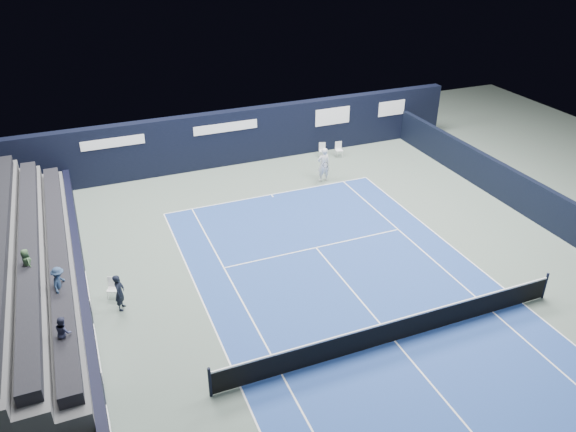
# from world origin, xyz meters

# --- Properties ---
(ground) EXTENTS (48.00, 48.00, 0.00)m
(ground) POSITION_xyz_m (0.00, 2.00, 0.00)
(ground) COLOR #536358
(ground) RESTS_ON ground
(court_surface) EXTENTS (10.97, 23.77, 0.01)m
(court_surface) POSITION_xyz_m (0.00, 0.00, 0.00)
(court_surface) COLOR navy
(court_surface) RESTS_ON ground
(enclosure_wall_right) EXTENTS (0.30, 22.00, 1.80)m
(enclosure_wall_right) POSITION_xyz_m (10.50, 6.00, 0.90)
(enclosure_wall_right) COLOR black
(enclosure_wall_right) RESTS_ON ground
(folding_chair_back_a) EXTENTS (0.48, 0.47, 0.86)m
(folding_chair_back_a) POSITION_xyz_m (4.52, 15.41, 0.49)
(folding_chair_back_a) COLOR silver
(folding_chair_back_a) RESTS_ON ground
(folding_chair_back_b) EXTENTS (0.45, 0.44, 0.89)m
(folding_chair_back_b) POSITION_xyz_m (5.44, 15.10, 0.51)
(folding_chair_back_b) COLOR silver
(folding_chair_back_b) RESTS_ON ground
(line_judge_chair) EXTENTS (0.47, 0.47, 0.83)m
(line_judge_chair) POSITION_xyz_m (-8.48, 6.13, 0.47)
(line_judge_chair) COLOR white
(line_judge_chair) RESTS_ON ground
(line_judge) EXTENTS (0.53, 0.62, 1.44)m
(line_judge) POSITION_xyz_m (-8.30, 5.29, 0.72)
(line_judge) COLOR black
(line_judge) RESTS_ON ground
(court_markings) EXTENTS (11.03, 23.83, 0.00)m
(court_markings) POSITION_xyz_m (0.00, 0.00, 0.01)
(court_markings) COLOR white
(court_markings) RESTS_ON court_surface
(tennis_net) EXTENTS (12.90, 0.10, 1.10)m
(tennis_net) POSITION_xyz_m (0.00, 0.00, 0.51)
(tennis_net) COLOR black
(tennis_net) RESTS_ON ground
(back_sponsor_wall) EXTENTS (26.00, 0.63, 3.10)m
(back_sponsor_wall) POSITION_xyz_m (0.01, 16.50, 1.55)
(back_sponsor_wall) COLOR black
(back_sponsor_wall) RESTS_ON ground
(side_barrier_left) EXTENTS (0.33, 22.00, 1.20)m
(side_barrier_left) POSITION_xyz_m (-9.50, 5.97, 0.60)
(side_barrier_left) COLOR black
(side_barrier_left) RESTS_ON ground
(tennis_player) EXTENTS (0.69, 0.85, 1.87)m
(tennis_player) POSITION_xyz_m (3.17, 12.42, 0.94)
(tennis_player) COLOR silver
(tennis_player) RESTS_ON ground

